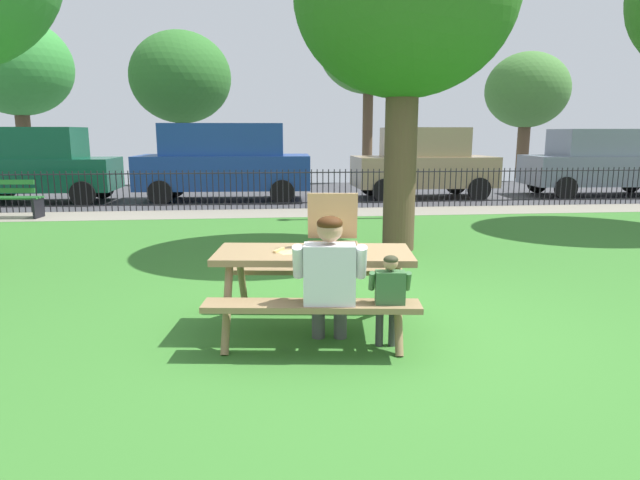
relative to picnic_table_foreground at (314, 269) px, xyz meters
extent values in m
cube|color=#38772C|center=(0.72, 2.25, -0.61)|extent=(28.00, 12.24, 0.02)
cube|color=gray|center=(0.72, 7.67, -0.60)|extent=(28.00, 1.40, 0.01)
cube|color=#424247|center=(0.72, 11.80, -0.60)|extent=(28.00, 6.87, 0.01)
cube|color=#8F734D|center=(0.00, 0.00, 0.14)|extent=(1.88, 0.97, 0.06)
cube|color=#8F734D|center=(-0.07, -0.60, -0.16)|extent=(1.82, 0.49, 0.05)
cube|color=#8F734D|center=(0.07, 0.60, -0.16)|extent=(1.82, 0.49, 0.05)
cylinder|color=#8F734D|center=(-0.78, -0.32, -0.24)|extent=(0.12, 0.44, 0.74)
cylinder|color=#8F734D|center=(-0.68, 0.50, -0.24)|extent=(0.12, 0.44, 0.74)
cylinder|color=#8F734D|center=(0.68, -0.50, -0.24)|extent=(0.12, 0.44, 0.74)
cylinder|color=#8F734D|center=(0.78, 0.32, -0.24)|extent=(0.12, 0.44, 0.74)
cube|color=tan|center=(0.17, -0.04, 0.18)|extent=(0.53, 0.53, 0.01)
cube|color=silver|center=(0.17, -0.04, 0.19)|extent=(0.49, 0.49, 0.00)
cube|color=tan|center=(0.15, -0.26, 0.21)|extent=(0.47, 0.07, 0.04)
cube|color=tan|center=(0.20, 0.19, 0.21)|extent=(0.47, 0.07, 0.04)
cube|color=tan|center=(-0.06, -0.01, 0.21)|extent=(0.07, 0.47, 0.04)
cube|color=tan|center=(0.40, -0.06, 0.21)|extent=(0.07, 0.47, 0.04)
cube|color=tan|center=(0.20, 0.21, 0.47)|extent=(0.49, 0.20, 0.46)
cylinder|color=tan|center=(0.17, -0.04, 0.19)|extent=(0.40, 0.40, 0.01)
cylinder|color=#EDD25F|center=(0.17, -0.04, 0.20)|extent=(0.37, 0.37, 0.00)
pyramid|color=#F0DD79|center=(-0.23, -0.01, 0.18)|extent=(0.26, 0.25, 0.01)
cube|color=tan|center=(-0.32, 0.03, 0.18)|extent=(0.11, 0.18, 0.02)
cylinder|color=#4B4B4B|center=(0.03, -0.18, -0.38)|extent=(0.12, 0.12, 0.44)
cylinder|color=#4B4B4B|center=(0.00, -0.39, -0.13)|extent=(0.20, 0.43, 0.15)
cylinder|color=#4B4B4B|center=(0.22, -0.21, -0.38)|extent=(0.12, 0.12, 0.44)
cylinder|color=#4B4B4B|center=(0.20, -0.42, -0.13)|extent=(0.20, 0.43, 0.15)
cube|color=silver|center=(0.08, -0.61, 0.10)|extent=(0.44, 0.27, 0.52)
cylinder|color=silver|center=(-0.18, -0.53, 0.21)|extent=(0.11, 0.22, 0.31)
cylinder|color=silver|center=(0.34, -0.59, 0.21)|extent=(0.11, 0.22, 0.31)
sphere|color=tan|center=(0.08, -0.59, 0.48)|extent=(0.21, 0.21, 0.21)
ellipsoid|color=#3E210D|center=(0.08, -0.60, 0.53)|extent=(0.21, 0.20, 0.12)
cylinder|color=#3E3E3E|center=(0.54, -0.43, -0.38)|extent=(0.07, 0.07, 0.44)
cylinder|color=#3E3E3E|center=(0.53, -0.55, -0.14)|extent=(0.11, 0.25, 0.09)
cylinder|color=#3E3E3E|center=(0.65, -0.44, -0.38)|extent=(0.07, 0.07, 0.44)
cylinder|color=#3E3E3E|center=(0.64, -0.56, -0.14)|extent=(0.11, 0.25, 0.09)
cube|color=#386638|center=(0.57, -0.67, -0.01)|extent=(0.25, 0.15, 0.30)
cylinder|color=#386638|center=(0.42, -0.63, 0.05)|extent=(0.07, 0.12, 0.18)
cylinder|color=#386638|center=(0.72, -0.66, 0.05)|extent=(0.07, 0.12, 0.18)
sphere|color=tan|center=(0.57, -0.66, 0.21)|extent=(0.12, 0.12, 0.12)
ellipsoid|color=#30321F|center=(0.57, -0.67, 0.24)|extent=(0.12, 0.11, 0.07)
cylinder|color=black|center=(0.72, 8.37, 0.29)|extent=(21.19, 0.03, 0.03)
cylinder|color=black|center=(0.72, 8.37, -0.45)|extent=(21.19, 0.03, 0.03)
cylinder|color=black|center=(-6.44, 8.37, -0.12)|extent=(0.02, 0.02, 0.96)
cylinder|color=black|center=(-6.30, 8.37, -0.12)|extent=(0.02, 0.02, 0.96)
cylinder|color=black|center=(-6.16, 8.37, -0.12)|extent=(0.02, 0.02, 0.96)
cylinder|color=black|center=(-6.02, 8.37, -0.12)|extent=(0.02, 0.02, 0.96)
cylinder|color=black|center=(-5.88, 8.37, -0.12)|extent=(0.02, 0.02, 0.96)
cylinder|color=black|center=(-5.74, 8.37, -0.12)|extent=(0.02, 0.02, 0.96)
cylinder|color=black|center=(-5.60, 8.37, -0.12)|extent=(0.02, 0.02, 0.96)
cylinder|color=black|center=(-5.46, 8.37, -0.12)|extent=(0.02, 0.02, 0.96)
cylinder|color=black|center=(-5.32, 8.37, -0.12)|extent=(0.02, 0.02, 0.96)
cylinder|color=black|center=(-5.18, 8.37, -0.12)|extent=(0.02, 0.02, 0.96)
cylinder|color=black|center=(-5.04, 8.37, -0.12)|extent=(0.02, 0.02, 0.96)
cylinder|color=black|center=(-4.90, 8.37, -0.12)|extent=(0.02, 0.02, 0.96)
cylinder|color=black|center=(-4.76, 8.37, -0.12)|extent=(0.02, 0.02, 0.96)
cylinder|color=black|center=(-4.62, 8.37, -0.12)|extent=(0.02, 0.02, 0.96)
cylinder|color=black|center=(-4.48, 8.37, -0.12)|extent=(0.02, 0.02, 0.96)
cylinder|color=black|center=(-4.33, 8.37, -0.12)|extent=(0.02, 0.02, 0.96)
cylinder|color=black|center=(-4.19, 8.37, -0.12)|extent=(0.02, 0.02, 0.96)
cylinder|color=black|center=(-4.05, 8.37, -0.12)|extent=(0.02, 0.02, 0.96)
cylinder|color=black|center=(-3.91, 8.37, -0.12)|extent=(0.02, 0.02, 0.96)
cylinder|color=black|center=(-3.77, 8.37, -0.12)|extent=(0.02, 0.02, 0.96)
cylinder|color=black|center=(-3.63, 8.37, -0.12)|extent=(0.02, 0.02, 0.96)
cylinder|color=black|center=(-3.49, 8.37, -0.12)|extent=(0.02, 0.02, 0.96)
cylinder|color=black|center=(-3.35, 8.37, -0.12)|extent=(0.02, 0.02, 0.96)
cylinder|color=black|center=(-3.21, 8.37, -0.12)|extent=(0.02, 0.02, 0.96)
cylinder|color=black|center=(-3.07, 8.37, -0.12)|extent=(0.02, 0.02, 0.96)
cylinder|color=black|center=(-2.93, 8.37, -0.12)|extent=(0.02, 0.02, 0.96)
cylinder|color=black|center=(-2.79, 8.37, -0.12)|extent=(0.02, 0.02, 0.96)
cylinder|color=black|center=(-2.65, 8.37, -0.12)|extent=(0.02, 0.02, 0.96)
cylinder|color=black|center=(-2.51, 8.37, -0.12)|extent=(0.02, 0.02, 0.96)
cylinder|color=black|center=(-2.37, 8.37, -0.12)|extent=(0.02, 0.02, 0.96)
cylinder|color=black|center=(-2.23, 8.37, -0.12)|extent=(0.02, 0.02, 0.96)
cylinder|color=black|center=(-2.09, 8.37, -0.12)|extent=(0.02, 0.02, 0.96)
cylinder|color=black|center=(-1.95, 8.37, -0.12)|extent=(0.02, 0.02, 0.96)
cylinder|color=black|center=(-1.81, 8.37, -0.12)|extent=(0.02, 0.02, 0.96)
cylinder|color=black|center=(-1.67, 8.37, -0.12)|extent=(0.02, 0.02, 0.96)
cylinder|color=black|center=(-1.53, 8.37, -0.12)|extent=(0.02, 0.02, 0.96)
cylinder|color=black|center=(-1.39, 8.37, -0.12)|extent=(0.02, 0.02, 0.96)
cylinder|color=black|center=(-1.25, 8.37, -0.12)|extent=(0.02, 0.02, 0.96)
cylinder|color=black|center=(-1.11, 8.37, -0.12)|extent=(0.02, 0.02, 0.96)
cylinder|color=black|center=(-0.97, 8.37, -0.12)|extent=(0.02, 0.02, 0.96)
cylinder|color=black|center=(-0.83, 8.37, -0.12)|extent=(0.02, 0.02, 0.96)
cylinder|color=black|center=(-0.69, 8.37, -0.12)|extent=(0.02, 0.02, 0.96)
cylinder|color=black|center=(-0.55, 8.37, -0.12)|extent=(0.02, 0.02, 0.96)
cylinder|color=black|center=(-0.41, 8.37, -0.12)|extent=(0.02, 0.02, 0.96)
cylinder|color=black|center=(-0.27, 8.37, -0.12)|extent=(0.02, 0.02, 0.96)
cylinder|color=black|center=(-0.13, 8.37, -0.12)|extent=(0.02, 0.02, 0.96)
cylinder|color=black|center=(0.02, 8.37, -0.12)|extent=(0.02, 0.02, 0.96)
cylinder|color=black|center=(0.16, 8.37, -0.12)|extent=(0.02, 0.02, 0.96)
cylinder|color=black|center=(0.30, 8.37, -0.12)|extent=(0.02, 0.02, 0.96)
cylinder|color=black|center=(0.44, 8.37, -0.12)|extent=(0.02, 0.02, 0.96)
cylinder|color=black|center=(0.58, 8.37, -0.12)|extent=(0.02, 0.02, 0.96)
cylinder|color=black|center=(0.72, 8.37, -0.12)|extent=(0.02, 0.02, 0.96)
cylinder|color=black|center=(0.86, 8.37, -0.12)|extent=(0.02, 0.02, 0.96)
cylinder|color=black|center=(1.00, 8.37, -0.12)|extent=(0.02, 0.02, 0.96)
cylinder|color=black|center=(1.14, 8.37, -0.12)|extent=(0.02, 0.02, 0.96)
cylinder|color=black|center=(1.28, 8.37, -0.12)|extent=(0.02, 0.02, 0.96)
cylinder|color=black|center=(1.42, 8.37, -0.12)|extent=(0.02, 0.02, 0.96)
cylinder|color=black|center=(1.56, 8.37, -0.12)|extent=(0.02, 0.02, 0.96)
cylinder|color=black|center=(1.70, 8.37, -0.12)|extent=(0.02, 0.02, 0.96)
cylinder|color=black|center=(1.84, 8.37, -0.12)|extent=(0.02, 0.02, 0.96)
cylinder|color=black|center=(1.98, 8.37, -0.12)|extent=(0.02, 0.02, 0.96)
cylinder|color=black|center=(2.12, 8.37, -0.12)|extent=(0.02, 0.02, 0.96)
cylinder|color=black|center=(2.26, 8.37, -0.12)|extent=(0.02, 0.02, 0.96)
cylinder|color=black|center=(2.40, 8.37, -0.12)|extent=(0.02, 0.02, 0.96)
cylinder|color=black|center=(2.54, 8.37, -0.12)|extent=(0.02, 0.02, 0.96)
cylinder|color=black|center=(2.68, 8.37, -0.12)|extent=(0.02, 0.02, 0.96)
cylinder|color=black|center=(2.82, 8.37, -0.12)|extent=(0.02, 0.02, 0.96)
cylinder|color=black|center=(2.96, 8.37, -0.12)|extent=(0.02, 0.02, 0.96)
cylinder|color=black|center=(3.10, 8.37, -0.12)|extent=(0.02, 0.02, 0.96)
cylinder|color=black|center=(3.24, 8.37, -0.12)|extent=(0.02, 0.02, 0.96)
cylinder|color=black|center=(3.38, 8.37, -0.12)|extent=(0.02, 0.02, 0.96)
cylinder|color=black|center=(3.52, 8.37, -0.12)|extent=(0.02, 0.02, 0.96)
cylinder|color=black|center=(3.66, 8.37, -0.12)|extent=(0.02, 0.02, 0.96)
cylinder|color=black|center=(3.80, 8.37, -0.12)|extent=(0.02, 0.02, 0.96)
cylinder|color=black|center=(3.94, 8.37, -0.12)|extent=(0.02, 0.02, 0.96)
cylinder|color=black|center=(4.08, 8.37, -0.12)|extent=(0.02, 0.02, 0.96)
cylinder|color=black|center=(4.22, 8.37, -0.12)|extent=(0.02, 0.02, 0.96)
cylinder|color=black|center=(4.36, 8.37, -0.12)|extent=(0.02, 0.02, 0.96)
cylinder|color=black|center=(4.51, 8.37, -0.12)|extent=(0.02, 0.02, 0.96)
cylinder|color=black|center=(4.65, 8.37, -0.12)|extent=(0.02, 0.02, 0.96)
cylinder|color=black|center=(4.79, 8.37, -0.12)|extent=(0.02, 0.02, 0.96)
cylinder|color=black|center=(4.93, 8.37, -0.12)|extent=(0.02, 0.02, 0.96)
cylinder|color=black|center=(5.07, 8.37, -0.12)|extent=(0.02, 0.02, 0.96)
cylinder|color=black|center=(5.21, 8.37, -0.12)|extent=(0.02, 0.02, 0.96)
cylinder|color=black|center=(5.35, 8.37, -0.12)|extent=(0.02, 0.02, 0.96)
cylinder|color=black|center=(5.49, 8.37, -0.12)|extent=(0.02, 0.02, 0.96)
cylinder|color=black|center=(5.63, 8.37, -0.12)|extent=(0.02, 0.02, 0.96)
cylinder|color=black|center=(5.77, 8.37, -0.12)|extent=(0.02, 0.02, 0.96)
cylinder|color=black|center=(5.91, 8.37, -0.12)|extent=(0.02, 0.02, 0.96)
cylinder|color=black|center=(6.05, 8.37, -0.12)|extent=(0.02, 0.02, 0.96)
cylinder|color=black|center=(6.19, 8.37, -0.12)|extent=(0.02, 0.02, 0.96)
cylinder|color=black|center=(6.33, 8.37, -0.12)|extent=(0.02, 0.02, 0.96)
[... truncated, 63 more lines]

